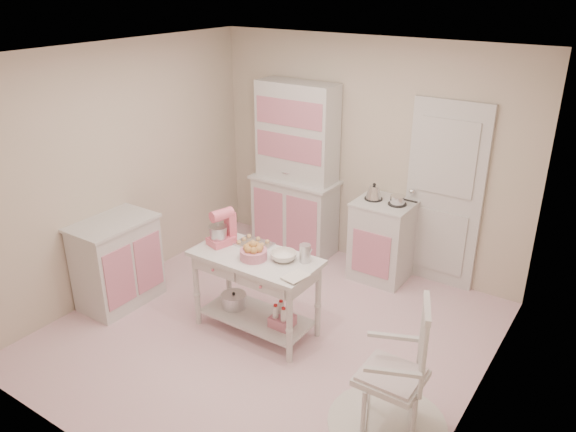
% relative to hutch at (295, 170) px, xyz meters
% --- Properties ---
extents(room_shell, '(3.84, 3.84, 2.62)m').
position_rel_hutch_xyz_m(room_shell, '(0.80, -1.66, 0.61)').
color(room_shell, pink).
rests_on(room_shell, ground).
extents(door, '(0.82, 0.05, 2.04)m').
position_rel_hutch_xyz_m(door, '(1.75, 0.21, -0.02)').
color(door, silver).
rests_on(door, ground).
extents(hutch, '(1.06, 0.50, 2.08)m').
position_rel_hutch_xyz_m(hutch, '(0.00, 0.00, 0.00)').
color(hutch, silver).
rests_on(hutch, ground).
extents(stove, '(0.62, 0.57, 0.92)m').
position_rel_hutch_xyz_m(stove, '(1.20, -0.05, -0.58)').
color(stove, silver).
rests_on(stove, ground).
extents(base_cabinet, '(0.54, 0.84, 0.92)m').
position_rel_hutch_xyz_m(base_cabinet, '(-0.83, -2.06, -0.58)').
color(base_cabinet, silver).
rests_on(base_cabinet, ground).
extents(lace_rug, '(0.92, 0.92, 0.01)m').
position_rel_hutch_xyz_m(lace_rug, '(2.25, -2.13, -1.03)').
color(lace_rug, white).
rests_on(lace_rug, ground).
extents(rocking_chair, '(0.72, 0.85, 1.10)m').
position_rel_hutch_xyz_m(rocking_chair, '(2.25, -2.13, -0.49)').
color(rocking_chair, silver).
rests_on(rocking_chair, ground).
extents(work_table, '(1.20, 0.60, 0.80)m').
position_rel_hutch_xyz_m(work_table, '(0.66, -1.67, -0.64)').
color(work_table, silver).
rests_on(work_table, ground).
extents(stand_mixer, '(0.27, 0.32, 0.34)m').
position_rel_hutch_xyz_m(stand_mixer, '(0.24, -1.65, -0.07)').
color(stand_mixer, '#E96278').
rests_on(stand_mixer, work_table).
extents(cookie_tray, '(0.34, 0.24, 0.02)m').
position_rel_hutch_xyz_m(cookie_tray, '(0.51, -1.49, -0.23)').
color(cookie_tray, silver).
rests_on(cookie_tray, work_table).
extents(bread_basket, '(0.25, 0.25, 0.09)m').
position_rel_hutch_xyz_m(bread_basket, '(0.68, -1.72, -0.19)').
color(bread_basket, '#CF778E').
rests_on(bread_basket, work_table).
extents(mixing_bowl, '(0.24, 0.24, 0.07)m').
position_rel_hutch_xyz_m(mixing_bowl, '(0.92, -1.59, -0.20)').
color(mixing_bowl, silver).
rests_on(mixing_bowl, work_table).
extents(metal_pitcher, '(0.10, 0.10, 0.17)m').
position_rel_hutch_xyz_m(metal_pitcher, '(1.10, -1.51, -0.16)').
color(metal_pitcher, silver).
rests_on(metal_pitcher, work_table).
extents(recipe_book, '(0.20, 0.25, 0.02)m').
position_rel_hutch_xyz_m(recipe_book, '(1.11, -1.79, -0.23)').
color(recipe_book, silver).
rests_on(recipe_book, work_table).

